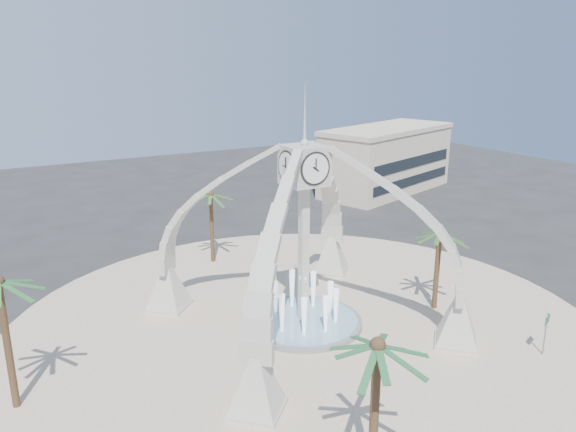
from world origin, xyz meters
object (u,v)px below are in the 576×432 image
fountain (303,321)px  palm_east (440,233)px  clock_tower (304,234)px  palm_north (211,195)px  street_sign (546,325)px  palm_south (378,347)px

fountain → palm_east: bearing=-14.6°
clock_tower → palm_east: bearing=-14.6°
palm_north → street_sign: size_ratio=2.46×
clock_tower → street_sign: bearing=-45.0°
clock_tower → palm_north: size_ratio=2.59×
fountain → street_sign: (10.68, -10.69, 1.72)m
street_sign → palm_north: bearing=93.7°
palm_south → palm_east: bearing=37.8°
palm_east → clock_tower: bearing=165.4°
clock_tower → palm_east: (9.61, -2.50, -0.77)m
street_sign → palm_east: bearing=76.9°
clock_tower → street_sign: clock_tower is taller
fountain → palm_south: 15.77m
palm_north → street_sign: (11.32, -25.05, -4.08)m
palm_north → fountain: bearing=-87.4°
clock_tower → palm_north: bearing=92.6°
clock_tower → street_sign: 15.76m
street_sign → palm_south: bearing=170.5°
clock_tower → fountain: size_ratio=2.24×
clock_tower → palm_south: (-4.87, -13.73, -0.16)m
clock_tower → palm_north: clock_tower is taller
palm_north → palm_south: size_ratio=0.96×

